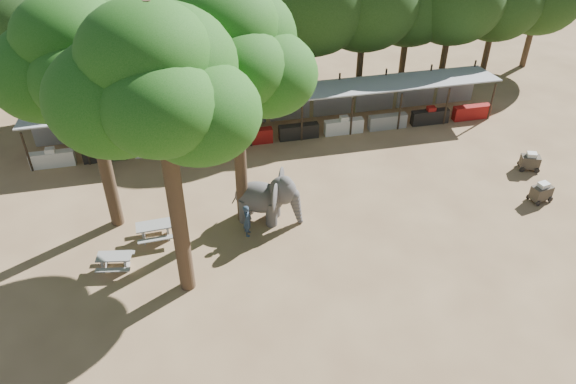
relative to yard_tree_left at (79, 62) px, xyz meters
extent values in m
plane|color=brown|center=(9.13, -7.19, -8.20)|extent=(100.00, 100.00, 0.00)
cube|color=#95989C|center=(9.13, 6.81, -5.70)|extent=(28.00, 2.99, 0.39)
cylinder|color=#2D2319|center=(-3.47, 5.46, -7.00)|extent=(0.12, 0.12, 2.40)
cylinder|color=#2D2319|center=(-3.47, 8.16, -6.80)|extent=(0.12, 0.12, 2.80)
cube|color=silver|center=(-3.47, 5.71, -7.75)|extent=(2.38, 0.50, 0.90)
cube|color=gray|center=(-3.47, 8.11, -7.20)|extent=(2.52, 0.12, 2.00)
cylinder|color=#2D2319|center=(-0.67, 5.46, -7.00)|extent=(0.12, 0.12, 2.40)
cylinder|color=#2D2319|center=(-0.67, 8.16, -6.80)|extent=(0.12, 0.12, 2.80)
cube|color=black|center=(-0.67, 5.71, -7.75)|extent=(2.38, 0.50, 0.90)
cube|color=gray|center=(-0.67, 8.11, -7.20)|extent=(2.52, 0.12, 2.00)
cylinder|color=#2D2319|center=(2.13, 5.46, -7.00)|extent=(0.12, 0.12, 2.40)
cylinder|color=#2D2319|center=(2.13, 8.16, -6.80)|extent=(0.12, 0.12, 2.80)
cube|color=silver|center=(2.13, 5.71, -7.75)|extent=(2.38, 0.50, 0.90)
cube|color=gray|center=(2.13, 8.11, -7.20)|extent=(2.52, 0.12, 2.00)
cylinder|color=#2D2319|center=(4.93, 5.46, -7.00)|extent=(0.12, 0.12, 2.40)
cylinder|color=#2D2319|center=(4.93, 8.16, -6.80)|extent=(0.12, 0.12, 2.80)
cube|color=maroon|center=(4.93, 5.71, -7.75)|extent=(2.38, 0.50, 0.90)
cube|color=gray|center=(4.93, 8.11, -7.20)|extent=(2.52, 0.12, 2.00)
cylinder|color=#2D2319|center=(7.73, 5.46, -7.00)|extent=(0.12, 0.12, 2.40)
cylinder|color=#2D2319|center=(7.73, 8.16, -6.80)|extent=(0.12, 0.12, 2.80)
cube|color=maroon|center=(7.73, 5.71, -7.75)|extent=(2.38, 0.50, 0.90)
cube|color=gray|center=(7.73, 8.11, -7.20)|extent=(2.52, 0.12, 2.00)
cylinder|color=#2D2319|center=(10.53, 5.46, -7.00)|extent=(0.12, 0.12, 2.40)
cylinder|color=#2D2319|center=(10.53, 8.16, -6.80)|extent=(0.12, 0.12, 2.80)
cube|color=black|center=(10.53, 5.71, -7.75)|extent=(2.38, 0.50, 0.90)
cube|color=gray|center=(10.53, 8.11, -7.20)|extent=(2.52, 0.12, 2.00)
cylinder|color=#2D2319|center=(13.33, 5.46, -7.00)|extent=(0.12, 0.12, 2.40)
cylinder|color=#2D2319|center=(13.33, 8.16, -6.80)|extent=(0.12, 0.12, 2.80)
cube|color=silver|center=(13.33, 5.71, -7.75)|extent=(2.38, 0.50, 0.90)
cube|color=gray|center=(13.33, 8.11, -7.20)|extent=(2.52, 0.12, 2.00)
cylinder|color=#2D2319|center=(16.13, 5.46, -7.00)|extent=(0.12, 0.12, 2.40)
cylinder|color=#2D2319|center=(16.13, 8.16, -6.80)|extent=(0.12, 0.12, 2.80)
cube|color=gray|center=(16.13, 5.71, -7.75)|extent=(2.38, 0.50, 0.90)
cube|color=gray|center=(16.13, 8.11, -7.20)|extent=(2.52, 0.12, 2.00)
cylinder|color=#2D2319|center=(18.93, 5.46, -7.00)|extent=(0.12, 0.12, 2.40)
cylinder|color=#2D2319|center=(18.93, 8.16, -6.80)|extent=(0.12, 0.12, 2.80)
cube|color=black|center=(18.93, 5.71, -7.75)|extent=(2.38, 0.50, 0.90)
cube|color=gray|center=(18.93, 8.11, -7.20)|extent=(2.52, 0.12, 2.00)
cylinder|color=#2D2319|center=(21.73, 5.46, -7.00)|extent=(0.12, 0.12, 2.40)
cylinder|color=#2D2319|center=(21.73, 8.16, -6.80)|extent=(0.12, 0.12, 2.80)
cube|color=maroon|center=(21.73, 5.71, -7.75)|extent=(2.38, 0.50, 0.90)
cube|color=gray|center=(21.73, 8.11, -7.20)|extent=(2.52, 0.12, 2.00)
cylinder|color=#332316|center=(0.13, -0.19, -3.60)|extent=(0.60, 0.60, 9.20)
cone|color=#332316|center=(0.13, -0.19, 1.00)|extent=(0.57, 0.57, 2.88)
ellipsoid|color=#11470C|center=(-1.27, 0.11, -0.38)|extent=(4.80, 4.80, 3.94)
ellipsoid|color=#11470C|center=(1.33, -0.79, -0.78)|extent=(4.20, 4.20, 3.44)
ellipsoid|color=#11470C|center=(0.33, 0.91, 0.22)|extent=(5.20, 5.20, 4.26)
ellipsoid|color=#11470C|center=(0.13, -1.49, -0.08)|extent=(3.80, 3.80, 3.12)
ellipsoid|color=#11470C|center=(-0.17, 0.01, 1.02)|extent=(4.40, 4.40, 3.61)
cylinder|color=#332316|center=(3.13, -5.19, -3.00)|extent=(0.64, 0.64, 10.40)
cone|color=#332316|center=(3.13, -5.19, 2.20)|extent=(0.61, 0.61, 3.25)
ellipsoid|color=#11470C|center=(1.73, -4.89, 0.64)|extent=(4.80, 4.80, 3.94)
ellipsoid|color=#11470C|center=(4.33, -5.79, 0.24)|extent=(4.20, 4.20, 3.44)
ellipsoid|color=#11470C|center=(3.33, -4.09, 1.24)|extent=(5.20, 5.20, 4.26)
ellipsoid|color=#11470C|center=(3.13, -6.49, 0.94)|extent=(3.80, 3.80, 3.12)
ellipsoid|color=#11470C|center=(2.83, -4.99, 2.04)|extent=(4.40, 4.40, 3.61)
cylinder|color=#332316|center=(6.13, -1.19, -3.40)|extent=(0.56, 0.56, 9.60)
cone|color=#332316|center=(6.13, -1.19, 1.40)|extent=(0.53, 0.53, 3.00)
ellipsoid|color=#11470C|center=(4.73, -0.89, -0.04)|extent=(4.80, 4.80, 3.94)
ellipsoid|color=#11470C|center=(7.33, -1.79, -0.44)|extent=(4.20, 4.20, 3.44)
ellipsoid|color=#11470C|center=(6.33, -0.09, 0.56)|extent=(5.20, 5.20, 4.26)
ellipsoid|color=#11470C|center=(6.13, -2.49, 0.26)|extent=(3.80, 3.80, 3.12)
ellipsoid|color=#11470C|center=(5.83, -0.99, 1.36)|extent=(4.40, 4.40, 3.61)
cylinder|color=#332316|center=(-4.20, 11.81, -6.33)|extent=(0.44, 0.44, 3.74)
ellipsoid|color=black|center=(-4.20, 11.81, -2.68)|extent=(6.46, 5.95, 5.61)
cylinder|color=#332316|center=(-0.87, 11.81, -6.33)|extent=(0.44, 0.44, 3.74)
ellipsoid|color=black|center=(-0.87, 11.81, -2.68)|extent=(6.46, 5.95, 5.61)
cylinder|color=#332316|center=(2.47, 11.81, -6.33)|extent=(0.44, 0.44, 3.74)
ellipsoid|color=black|center=(2.47, 11.81, -2.68)|extent=(6.46, 5.95, 5.61)
cylinder|color=#332316|center=(5.80, 11.81, -6.33)|extent=(0.44, 0.44, 3.74)
ellipsoid|color=black|center=(5.80, 11.81, -2.68)|extent=(6.46, 5.95, 5.61)
cylinder|color=#332316|center=(9.13, 11.81, -6.33)|extent=(0.44, 0.44, 3.74)
ellipsoid|color=black|center=(9.13, 11.81, -2.68)|extent=(6.46, 5.95, 5.61)
cylinder|color=#332316|center=(12.47, 11.81, -6.33)|extent=(0.44, 0.44, 3.74)
ellipsoid|color=black|center=(12.47, 11.81, -2.68)|extent=(6.46, 5.95, 5.61)
cylinder|color=#332316|center=(15.80, 11.81, -6.33)|extent=(0.44, 0.44, 3.74)
ellipsoid|color=black|center=(15.80, 11.81, -2.68)|extent=(6.46, 5.95, 5.61)
cylinder|color=#332316|center=(19.13, 11.81, -6.33)|extent=(0.44, 0.44, 3.74)
ellipsoid|color=black|center=(19.13, 11.81, -2.68)|extent=(6.46, 5.95, 5.61)
cylinder|color=#332316|center=(22.47, 11.81, -6.33)|extent=(0.44, 0.44, 3.74)
ellipsoid|color=black|center=(22.47, 11.81, -2.68)|extent=(6.46, 5.95, 5.61)
cylinder|color=#332316|center=(25.80, 11.81, -6.33)|extent=(0.44, 0.44, 3.74)
cylinder|color=#332316|center=(29.13, 11.81, -6.33)|extent=(0.44, 0.44, 3.74)
ellipsoid|color=#413E3E|center=(6.93, -1.31, -6.94)|extent=(2.76, 2.24, 1.55)
cylinder|color=#413E3E|center=(6.18, -1.38, -7.55)|extent=(0.73, 0.73, 1.31)
cylinder|color=#413E3E|center=(6.47, -0.71, -7.55)|extent=(0.73, 0.73, 1.31)
cylinder|color=#413E3E|center=(7.39, -1.91, -7.55)|extent=(0.73, 0.73, 1.31)
cylinder|color=#413E3E|center=(7.68, -1.23, -7.55)|extent=(0.73, 0.73, 1.31)
ellipsoid|color=#413E3E|center=(7.98, -1.76, -6.39)|extent=(1.65, 1.51, 1.44)
ellipsoid|color=#413E3E|center=(7.49, -2.32, -6.35)|extent=(0.67, 1.17, 1.48)
ellipsoid|color=#413E3E|center=(8.05, -1.03, -6.35)|extent=(0.67, 1.17, 1.48)
cone|color=#413E3E|center=(8.62, -2.04, -7.39)|extent=(0.78, 0.78, 1.63)
imported|color=#26384C|center=(6.16, -2.41, -7.37)|extent=(0.52, 0.67, 1.66)
cube|color=gray|center=(0.14, -3.44, -7.49)|extent=(1.57, 0.93, 0.06)
cube|color=gray|center=(-0.34, -3.35, -7.86)|extent=(0.20, 0.60, 0.69)
cube|color=gray|center=(0.63, -3.52, -7.86)|extent=(0.20, 0.60, 0.69)
cube|color=gray|center=(0.05, -3.97, -7.79)|extent=(1.50, 0.50, 0.05)
cube|color=gray|center=(0.24, -2.90, -7.79)|extent=(1.50, 0.50, 0.05)
cube|color=gray|center=(1.92, -1.79, -7.40)|extent=(1.71, 0.86, 0.07)
cube|color=gray|center=(1.36, -1.81, -7.81)|extent=(0.14, 0.67, 0.78)
cube|color=gray|center=(2.47, -1.76, -7.81)|extent=(0.14, 0.67, 0.78)
cube|color=gray|center=(1.95, -2.40, -7.73)|extent=(1.68, 0.36, 0.06)
cube|color=gray|center=(1.89, -1.17, -7.73)|extent=(1.68, 0.36, 0.06)
cube|color=#352E25|center=(21.09, -2.99, -7.70)|extent=(1.11, 0.79, 0.70)
cylinder|color=black|center=(20.77, -3.40, -8.05)|extent=(0.31, 0.12, 0.30)
cylinder|color=black|center=(21.56, -3.24, -8.05)|extent=(0.31, 0.12, 0.30)
cylinder|color=black|center=(20.63, -2.75, -8.05)|extent=(0.31, 0.12, 0.30)
cylinder|color=black|center=(21.42, -2.58, -8.05)|extent=(0.31, 0.12, 0.30)
cube|color=silver|center=(21.09, -2.99, -7.24)|extent=(0.57, 0.49, 0.25)
cube|color=#352E25|center=(22.12, -0.29, -7.71)|extent=(1.13, 0.90, 0.69)
cylinder|color=black|center=(21.64, -0.45, -8.05)|extent=(0.30, 0.16, 0.30)
cylinder|color=black|center=(22.38, -0.73, -8.05)|extent=(0.30, 0.16, 0.30)
cylinder|color=black|center=(21.87, 0.16, -8.05)|extent=(0.30, 0.16, 0.30)
cylinder|color=black|center=(22.61, -0.12, -8.05)|extent=(0.30, 0.16, 0.30)
cube|color=silver|center=(22.12, -0.29, -7.26)|extent=(0.60, 0.54, 0.25)
camera|label=1|loc=(3.63, -22.57, 9.05)|focal=35.00mm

